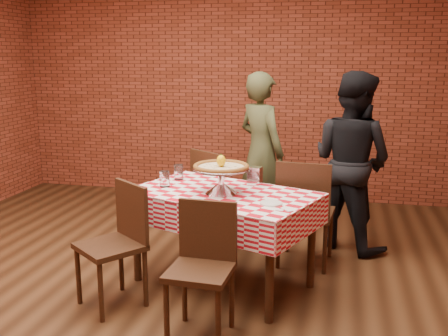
{
  "coord_description": "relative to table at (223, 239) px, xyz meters",
  "views": [
    {
      "loc": [
        1.34,
        -3.43,
        1.8
      ],
      "look_at": [
        0.48,
        0.41,
        0.93
      ],
      "focal_mm": 41.58,
      "sensor_mm": 36.0,
      "label": 1
    }
  ],
  "objects": [
    {
      "name": "back_wall",
      "position": [
        -0.49,
        2.66,
        1.08
      ],
      "size": [
        5.5,
        0.0,
        5.5
      ],
      "primitive_type": "plane",
      "rotation": [
        1.57,
        0.0,
        0.0
      ],
      "color": "maroon",
      "rests_on": "ground"
    },
    {
      "name": "pizza",
      "position": [
        -0.0,
        -0.03,
        0.58
      ],
      "size": [
        0.47,
        0.47,
        0.03
      ],
      "primitive_type": "cylinder",
      "rotation": [
        0.0,
        0.0,
        -0.11
      ],
      "color": "#CCB890",
      "rests_on": "pizza_stand"
    },
    {
      "name": "pizza_stand",
      "position": [
        -0.0,
        -0.03,
        0.48
      ],
      "size": [
        0.49,
        0.49,
        0.2
      ],
      "primitive_type": null,
      "rotation": [
        0.0,
        0.0,
        -0.11
      ],
      "color": "silver",
      "rests_on": "tablecloth"
    },
    {
      "name": "chair_far_left",
      "position": [
        -0.18,
        0.85,
        0.09
      ],
      "size": [
        0.63,
        0.63,
        0.94
      ],
      "primitive_type": null,
      "rotation": [
        0.0,
        0.0,
        2.53
      ],
      "color": "#371C10",
      "rests_on": "ground"
    },
    {
      "name": "chair_near_left",
      "position": [
        -0.71,
        -0.53,
        0.07
      ],
      "size": [
        0.58,
        0.58,
        0.89
      ],
      "primitive_type": null,
      "rotation": [
        0.0,
        0.0,
        -0.65
      ],
      "color": "#371C10",
      "rests_on": "ground"
    },
    {
      "name": "ground",
      "position": [
        -0.49,
        -0.34,
        -0.38
      ],
      "size": [
        6.0,
        6.0,
        0.0
      ],
      "primitive_type": "plane",
      "color": "black",
      "rests_on": "ground"
    },
    {
      "name": "water_glass_left",
      "position": [
        -0.49,
        0.06,
        0.45
      ],
      "size": [
        0.1,
        0.1,
        0.13
      ],
      "primitive_type": "cylinder",
      "rotation": [
        0.0,
        0.0,
        -0.37
      ],
      "color": "white",
      "rests_on": "tablecloth"
    },
    {
      "name": "water_glass_right",
      "position": [
        -0.46,
        0.32,
        0.45
      ],
      "size": [
        0.1,
        0.1,
        0.13
      ],
      "primitive_type": "cylinder",
      "rotation": [
        0.0,
        0.0,
        -0.37
      ],
      "color": "white",
      "rests_on": "tablecloth"
    },
    {
      "name": "condiment_caddy",
      "position": [
        0.2,
        0.28,
        0.46
      ],
      "size": [
        0.12,
        0.1,
        0.15
      ],
      "primitive_type": "cube",
      "rotation": [
        0.0,
        0.0,
        -0.19
      ],
      "color": "silver",
      "rests_on": "tablecloth"
    },
    {
      "name": "diner_olive",
      "position": [
        0.08,
        1.45,
        0.44
      ],
      "size": [
        0.71,
        0.68,
        1.63
      ],
      "primitive_type": "imported",
      "rotation": [
        0.0,
        0.0,
        2.46
      ],
      "color": "#424628",
      "rests_on": "ground"
    },
    {
      "name": "lemon",
      "position": [
        -0.0,
        -0.03,
        0.64
      ],
      "size": [
        0.08,
        0.08,
        0.09
      ],
      "primitive_type": "ellipsoid",
      "rotation": [
        0.0,
        0.0,
        -0.11
      ],
      "color": "yellow",
      "rests_on": "pizza"
    },
    {
      "name": "sweetener_packet_b",
      "position": [
        0.55,
        -0.38,
        0.39
      ],
      "size": [
        0.06,
        0.06,
        0.0
      ],
      "primitive_type": "cube",
      "rotation": [
        0.0,
        0.0,
        -0.91
      ],
      "color": "white",
      "rests_on": "tablecloth"
    },
    {
      "name": "side_plate",
      "position": [
        0.41,
        -0.25,
        0.39
      ],
      "size": [
        0.21,
        0.21,
        0.01
      ],
      "primitive_type": "cylinder",
      "rotation": [
        0.0,
        0.0,
        -0.37
      ],
      "color": "white",
      "rests_on": "tablecloth"
    },
    {
      "name": "tablecloth",
      "position": [
        0.0,
        -0.0,
        0.26
      ],
      "size": [
        1.63,
        1.32,
        0.24
      ],
      "primitive_type": null,
      "rotation": [
        0.0,
        0.0,
        -0.37
      ],
      "color": "red",
      "rests_on": "table"
    },
    {
      "name": "table",
      "position": [
        0.0,
        0.0,
        0.0
      ],
      "size": [
        1.58,
        1.27,
        0.75
      ],
      "primitive_type": "cube",
      "rotation": [
        0.0,
        0.0,
        -0.37
      ],
      "color": "#371C10",
      "rests_on": "ground"
    },
    {
      "name": "diner_black",
      "position": [
        0.98,
        1.08,
        0.45
      ],
      "size": [
        1.02,
        0.98,
        1.65
      ],
      "primitive_type": "imported",
      "rotation": [
        0.0,
        0.0,
        2.53
      ],
      "color": "black",
      "rests_on": "ground"
    },
    {
      "name": "chair_near_right",
      "position": [
        0.04,
        -0.81,
        0.06
      ],
      "size": [
        0.41,
        0.41,
        0.87
      ],
      "primitive_type": null,
      "rotation": [
        0.0,
        0.0,
        -0.05
      ],
      "color": "#371C10",
      "rests_on": "ground"
    },
    {
      "name": "chair_far_right",
      "position": [
        0.61,
        0.58,
        0.09
      ],
      "size": [
        0.49,
        0.49,
        0.94
      ],
      "primitive_type": null,
      "rotation": [
        0.0,
        0.0,
        3.05
      ],
      "color": "#371C10",
      "rests_on": "ground"
    },
    {
      "name": "sweetener_packet_a",
      "position": [
        0.49,
        -0.39,
        0.39
      ],
      "size": [
        0.06,
        0.04,
        0.0
      ],
      "primitive_type": "cube",
      "rotation": [
        0.0,
        0.0,
        -0.19
      ],
      "color": "white",
      "rests_on": "tablecloth"
    }
  ]
}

